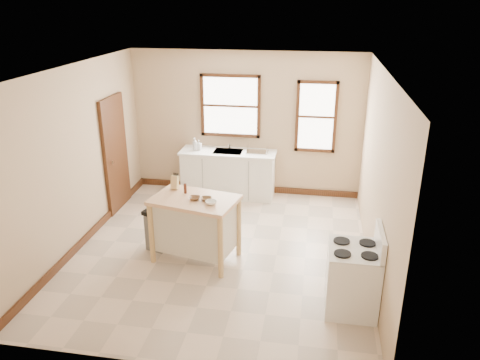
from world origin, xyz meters
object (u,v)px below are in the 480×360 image
dish_rack (257,150)px  bowl_a (195,198)px  soap_bottle_a (195,144)px  kitchen_island (196,229)px  soap_bottle_b (199,145)px  gas_stove (353,270)px  trash_bin (157,229)px  bowl_c (211,203)px  bowl_b (206,199)px  knife_block (175,183)px  pepper_grinder (185,188)px

dish_rack → bowl_a: bearing=-127.5°
soap_bottle_a → kitchen_island: size_ratio=0.21×
soap_bottle_b → gas_stove: 4.37m
bowl_a → trash_bin: bowl_a is taller
dish_rack → kitchen_island: 2.61m
bowl_c → trash_bin: (-0.96, 0.35, -0.69)m
bowl_b → bowl_c: bearing=-52.1°
knife_block → pepper_grinder: size_ratio=1.33×
soap_bottle_a → bowl_b: size_ratio=1.60×
soap_bottle_a → bowl_c: size_ratio=1.57×
knife_block → dish_rack: bearing=70.0°
gas_stove → soap_bottle_b: bearing=130.2°
kitchen_island → gas_stove: size_ratio=1.08×
kitchen_island → gas_stove: bearing=-8.7°
dish_rack → pepper_grinder: (-0.77, -2.34, 0.10)m
soap_bottle_a → soap_bottle_b: size_ratio=1.26×
soap_bottle_a → pepper_grinder: (0.45, -2.26, 0.02)m
trash_bin → dish_rack: bearing=77.9°
soap_bottle_b → knife_block: knife_block is taller
kitchen_island → knife_block: bearing=154.5°
soap_bottle_b → trash_bin: (-0.11, -2.28, -0.69)m
trash_bin → kitchen_island: bearing=1.0°
soap_bottle_b → bowl_a: soap_bottle_b is taller
pepper_grinder → bowl_b: bearing=-28.5°
trash_bin → gas_stove: size_ratio=0.59×
knife_block → trash_bin: 0.82m
soap_bottle_a → bowl_b: (0.81, -2.46, -0.03)m
pepper_grinder → dish_rack: bearing=71.8°
soap_bottle_a → soap_bottle_b: soap_bottle_a is taller
kitchen_island → bowl_c: bearing=-17.6°
kitchen_island → dish_rack: bearing=89.0°
bowl_a → trash_bin: (-0.69, 0.22, -0.68)m
soap_bottle_b → soap_bottle_a: bearing=-147.4°
soap_bottle_a → bowl_a: (0.65, -2.47, -0.03)m
pepper_grinder → bowl_c: 0.57m
knife_block → gas_stove: (2.62, -1.15, -0.53)m
trash_bin → knife_block: bearing=36.4°
pepper_grinder → bowl_b: 0.42m
knife_block → bowl_c: knife_block is taller
gas_stove → bowl_a: bearing=159.9°
dish_rack → knife_block: size_ratio=2.03×
pepper_grinder → bowl_c: (0.46, -0.33, -0.05)m
soap_bottle_b → gas_stove: gas_stove is taller
bowl_b → pepper_grinder: bearing=151.5°
kitchen_island → bowl_a: bearing=-55.8°
pepper_grinder → trash_bin: size_ratio=0.23×
bowl_a → trash_bin: size_ratio=0.24×
soap_bottle_a → trash_bin: (-0.04, -2.24, -0.71)m
pepper_grinder → bowl_b: (0.37, -0.20, -0.06)m
soap_bottle_a → pepper_grinder: 2.31m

